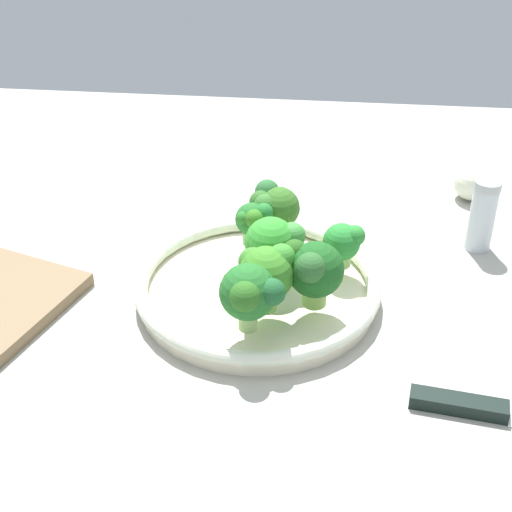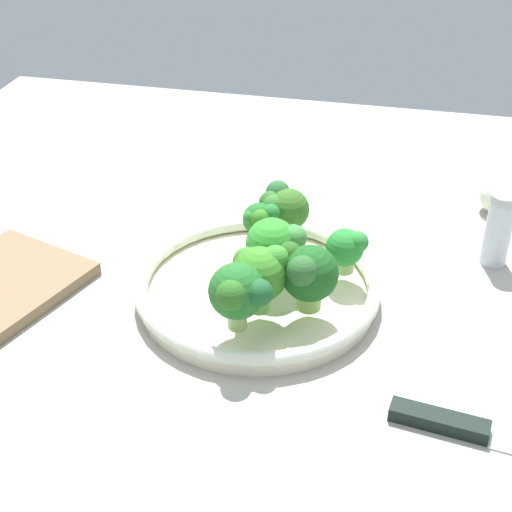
# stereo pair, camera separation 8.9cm
# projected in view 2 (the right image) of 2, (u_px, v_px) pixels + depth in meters

# --- Properties ---
(ground_plane) EXTENTS (1.30, 1.30, 0.03)m
(ground_plane) POSITION_uv_depth(u_px,v_px,m) (257.00, 307.00, 0.93)
(ground_plane) COLOR #A7A69A
(bowl) EXTENTS (0.29, 0.29, 0.03)m
(bowl) POSITION_uv_depth(u_px,v_px,m) (256.00, 288.00, 0.91)
(bowl) COLOR #F1E4C5
(bowl) RESTS_ON ground_plane
(broccoli_floret_0) EXTENTS (0.06, 0.06, 0.07)m
(broccoli_floret_0) POSITION_uv_depth(u_px,v_px,m) (283.00, 207.00, 0.97)
(broccoli_floret_0) COLOR #9DCA64
(broccoli_floret_0) RESTS_ON bowl
(broccoli_floret_1) EXTENTS (0.05, 0.05, 0.06)m
(broccoli_floret_1) POSITION_uv_depth(u_px,v_px,m) (347.00, 248.00, 0.90)
(broccoli_floret_1) COLOR #9AC869
(broccoli_floret_1) RESTS_ON bowl
(broccoli_floret_2) EXTENTS (0.05, 0.05, 0.06)m
(broccoli_floret_2) POSITION_uv_depth(u_px,v_px,m) (260.00, 220.00, 0.95)
(broccoli_floret_2) COLOR #84BF66
(broccoli_floret_2) RESTS_ON bowl
(broccoli_floret_3) EXTENTS (0.07, 0.07, 0.08)m
(broccoli_floret_3) POSITION_uv_depth(u_px,v_px,m) (239.00, 293.00, 0.80)
(broccoli_floret_3) COLOR #A2CA72
(broccoli_floret_3) RESTS_ON bowl
(broccoli_floret_4) EXTENTS (0.07, 0.07, 0.08)m
(broccoli_floret_4) POSITION_uv_depth(u_px,v_px,m) (307.00, 273.00, 0.83)
(broccoli_floret_4) COLOR #92C158
(broccoli_floret_4) RESTS_ON bowl
(broccoli_floret_5) EXTENTS (0.06, 0.06, 0.08)m
(broccoli_floret_5) POSITION_uv_depth(u_px,v_px,m) (260.00, 273.00, 0.83)
(broccoli_floret_5) COLOR #7DC050
(broccoli_floret_5) RESTS_ON bowl
(broccoli_floret_6) EXTENTS (0.06, 0.07, 0.07)m
(broccoli_floret_6) POSITION_uv_depth(u_px,v_px,m) (275.00, 244.00, 0.89)
(broccoli_floret_6) COLOR #8AC55D
(broccoli_floret_6) RESTS_ON bowl
(knife) EXTENTS (0.06, 0.27, 0.01)m
(knife) POSITION_uv_depth(u_px,v_px,m) (489.00, 435.00, 0.73)
(knife) COLOR silver
(knife) RESTS_ON ground_plane
(garlic_bulb) EXTENTS (0.05, 0.05, 0.05)m
(garlic_bulb) POSITION_uv_depth(u_px,v_px,m) (498.00, 195.00, 1.09)
(garlic_bulb) COLOR #EBEECC
(garlic_bulb) RESTS_ON ground_plane
(pepper_shaker) EXTENTS (0.03, 0.03, 0.10)m
(pepper_shaker) POSITION_uv_depth(u_px,v_px,m) (499.00, 229.00, 0.96)
(pepper_shaker) COLOR silver
(pepper_shaker) RESTS_ON ground_plane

